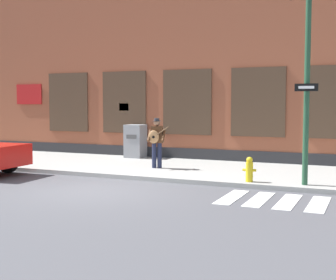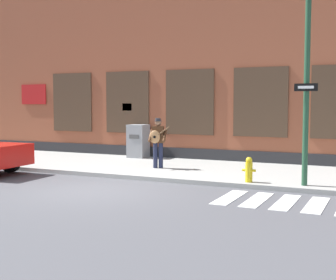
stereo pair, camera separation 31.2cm
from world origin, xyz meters
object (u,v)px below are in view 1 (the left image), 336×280
busker (156,140)px  traffic_light (303,43)px  utility_box (135,141)px  fire_hydrant (249,170)px

busker → traffic_light: size_ratio=0.32×
traffic_light → busker: bearing=155.6°
utility_box → fire_hydrant: 6.89m
traffic_light → fire_hydrant: (-1.49, 0.83, -3.30)m
busker → utility_box: size_ratio=1.27×
busker → utility_box: bearing=130.2°
utility_box → fire_hydrant: utility_box is taller
busker → utility_box: (-2.10, 2.48, -0.30)m
traffic_light → utility_box: bearing=146.2°
busker → fire_hydrant: busker is taller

